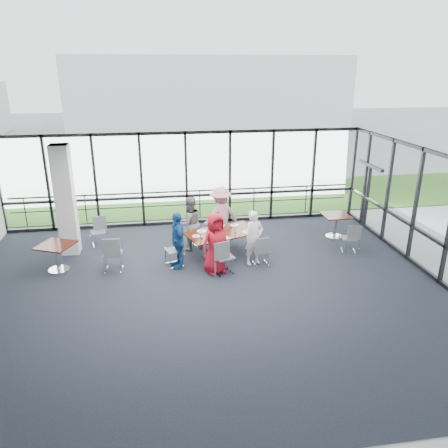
{
  "coord_description": "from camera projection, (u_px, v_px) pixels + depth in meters",
  "views": [
    {
      "loc": [
        -0.99,
        -9.46,
        5.23
      ],
      "look_at": [
        0.78,
        1.72,
        1.1
      ],
      "focal_mm": 35.0,
      "sensor_mm": 36.0,
      "label": 1
    }
  ],
  "objects": [
    {
      "name": "plate_end",
      "position": [
        196.0,
        236.0,
        12.12
      ],
      "size": [
        0.24,
        0.24,
        0.01
      ],
      "primitive_type": "cylinder",
      "color": "white",
      "rests_on": "main_table"
    },
    {
      "name": "diner_near_left",
      "position": [
        215.0,
        244.0,
        11.44
      ],
      "size": [
        0.95,
        0.81,
        1.65
      ],
      "primitive_type": "imported",
      "rotation": [
        0.0,
        0.0,
        0.42
      ],
      "color": "#B41123",
      "rests_on": "ground"
    },
    {
      "name": "plate_fr",
      "position": [
        234.0,
        225.0,
        12.96
      ],
      "size": [
        0.25,
        0.25,
        0.01
      ],
      "primitive_type": "cylinder",
      "color": "white",
      "rests_on": "main_table"
    },
    {
      "name": "diner_end",
      "position": [
        178.0,
        240.0,
        11.78
      ],
      "size": [
        0.69,
        1.01,
        1.57
      ],
      "primitive_type": "imported",
      "rotation": [
        0.0,
        0.0,
        -1.35
      ],
      "color": "#17488B",
      "rests_on": "ground"
    },
    {
      "name": "ketchup_bottle",
      "position": [
        221.0,
        228.0,
        12.51
      ],
      "size": [
        0.06,
        0.06,
        0.18
      ],
      "primitive_type": "cylinder",
      "color": "#AC2A0D",
      "rests_on": "main_table"
    },
    {
      "name": "curtain_wall_back",
      "position": [
        186.0,
        179.0,
        14.81
      ],
      "size": [
        12.0,
        0.1,
        3.2
      ],
      "primitive_type": "cube",
      "color": "white",
      "rests_on": "ground"
    },
    {
      "name": "menu_b",
      "position": [
        252.0,
        230.0,
        12.59
      ],
      "size": [
        0.3,
        0.23,
        0.0
      ],
      "primitive_type": "cube",
      "rotation": [
        0.0,
        0.0,
        -0.15
      ],
      "color": "white",
      "rests_on": "main_table"
    },
    {
      "name": "plate_fl",
      "position": [
        202.0,
        231.0,
        12.48
      ],
      "size": [
        0.27,
        0.27,
        0.01
      ],
      "primitive_type": "cylinder",
      "color": "white",
      "rests_on": "main_table"
    },
    {
      "name": "tumbler_a",
      "position": [
        219.0,
        233.0,
        12.16
      ],
      "size": [
        0.07,
        0.07,
        0.14
      ],
      "primitive_type": "cylinder",
      "color": "white",
      "rests_on": "main_table"
    },
    {
      "name": "structural_column",
      "position": [
        65.0,
        201.0,
        12.43
      ],
      "size": [
        0.5,
        0.5,
        3.2
      ],
      "primitive_type": "cube",
      "color": "white",
      "rests_on": "ground"
    },
    {
      "name": "diner_far_right",
      "position": [
        221.0,
        216.0,
        13.31
      ],
      "size": [
        1.3,
        0.96,
        1.8
      ],
      "primitive_type": "imported",
      "rotation": [
        0.0,
        0.0,
        3.49
      ],
      "color": "#D27F93",
      "rests_on": "ground"
    },
    {
      "name": "curtain_wall_right",
      "position": [
        438.0,
        217.0,
        11.05
      ],
      "size": [
        0.1,
        10.0,
        3.2
      ],
      "primitive_type": "cube",
      "color": "white",
      "rests_on": "ground"
    },
    {
      "name": "diner_near_right",
      "position": [
        254.0,
        238.0,
        11.99
      ],
      "size": [
        0.66,
        0.57,
        1.53
      ],
      "primitive_type": "imported",
      "rotation": [
        0.0,
        0.0,
        0.33
      ],
      "color": "white",
      "rests_on": "ground"
    },
    {
      "name": "chair_main_end",
      "position": [
        174.0,
        250.0,
        11.96
      ],
      "size": [
        0.55,
        0.55,
        0.9
      ],
      "primitive_type": null,
      "rotation": [
        0.0,
        0.0,
        -1.26
      ],
      "color": "slate",
      "rests_on": "ground"
    },
    {
      "name": "diner_far_left",
      "position": [
        190.0,
        223.0,
        12.91
      ],
      "size": [
        0.92,
        0.74,
        1.64
      ],
      "primitive_type": "imported",
      "rotation": [
        0.0,
        0.0,
        3.5
      ],
      "color": "slate",
      "rests_on": "ground"
    },
    {
      "name": "chair_spare_lb",
      "position": [
        98.0,
        232.0,
        13.32
      ],
      "size": [
        0.5,
        0.5,
        0.86
      ],
      "primitive_type": null,
      "rotation": [
        0.0,
        0.0,
        3.36
      ],
      "color": "slate",
      "rests_on": "ground"
    },
    {
      "name": "plate_nr",
      "position": [
        247.0,
        232.0,
        12.41
      ],
      "size": [
        0.27,
        0.27,
        0.01
      ],
      "primitive_type": "cylinder",
      "color": "white",
      "rests_on": "main_table"
    },
    {
      "name": "apron",
      "position": [
        179.0,
        187.0,
        20.01
      ],
      "size": [
        80.0,
        70.0,
        0.02
      ],
      "primitive_type": "cube",
      "color": "gray",
      "rests_on": "ground"
    },
    {
      "name": "menu_c",
      "position": [
        221.0,
        226.0,
        12.91
      ],
      "size": [
        0.35,
        0.39,
        0.0
      ],
      "primitive_type": "cube",
      "rotation": [
        0.0,
        0.0,
        1.09
      ],
      "color": "white",
      "rests_on": "main_table"
    },
    {
      "name": "grass_strip",
      "position": [
        182.0,
        198.0,
        18.14
      ],
      "size": [
        80.0,
        5.0,
        0.01
      ],
      "primitive_type": "cube",
      "color": "#255F1C",
      "rests_on": "ground"
    },
    {
      "name": "tumbler_b",
      "position": [
        235.0,
        231.0,
        12.34
      ],
      "size": [
        0.07,
        0.07,
        0.14
      ],
      "primitive_type": "cylinder",
      "color": "white",
      "rests_on": "main_table"
    },
    {
      "name": "tumbler_d",
      "position": [
        201.0,
        236.0,
        11.95
      ],
      "size": [
        0.08,
        0.08,
        0.15
      ],
      "primitive_type": "cylinder",
      "color": "white",
      "rests_on": "main_table"
    },
    {
      "name": "exit_door",
      "position": [
        367.0,
        197.0,
        14.72
      ],
      "size": [
        0.12,
        1.6,
        2.1
      ],
      "primitive_type": "cube",
      "color": "black",
      "rests_on": "ground"
    },
    {
      "name": "wall_front",
      "position": [
        246.0,
        370.0,
        5.53
      ],
      "size": [
        12.0,
        0.1,
        3.2
      ],
      "primitive_type": "cube",
      "color": "silver",
      "rests_on": "ground"
    },
    {
      "name": "main_table",
      "position": [
        222.0,
        236.0,
        12.49
      ],
      "size": [
        2.29,
        1.73,
        0.75
      ],
      "rotation": [
        0.0,
        0.0,
        0.33
      ],
      "color": "#3A1808",
      "rests_on": "ground"
    },
    {
      "name": "side_table_right",
      "position": [
        336.0,
        218.0,
        13.92
      ],
      "size": [
        0.84,
        0.84,
        0.75
      ],
      "rotation": [
        0.0,
        0.0,
        0.02
      ],
      "color": "#3A1808",
      "rests_on": "ground"
    },
    {
      "name": "chair_spare_la",
      "position": [
        113.0,
        254.0,
        11.65
      ],
      "size": [
        0.5,
        0.5,
        0.98
      ],
      "primitive_type": null,
      "rotation": [
        0.0,
        0.0,
        -0.06
      ],
      "color": "slate",
      "rests_on": "ground"
    },
    {
      "name": "menu_a",
      "position": [
        225.0,
        238.0,
        11.98
      ],
      "size": [
        0.39,
        0.36,
        0.0
      ],
      "primitive_type": "cube",
      "rotation": [
        0.0,
        0.0,
        0.55
      ],
      "color": "white",
      "rests_on": "main_table"
    },
    {
      "name": "chair_spare_r",
      "position": [
        349.0,
        238.0,
        12.88
      ],
      "size": [
        0.51,
        0.51,
        0.85
      ],
      "primitive_type": null,
      "rotation": [
        0.0,
        0.0,
        -0.28
      ],
      "color": "slate",
      "rests_on": "ground"
    },
    {
      "name": "condiment_caddy",
      "position": [
        222.0,
        231.0,
        12.47
      ],
      "size": [
        0.1,
        0.07,
        0.04
      ],
      "primitive_type": "cube",
      "color": "black",
      "rests_on": "main_table"
    },
    {
      "name": "green_bottle",
      "position": [
        222.0,
        227.0,
        12.52
      ],
      "size": [
        0.05,
        0.05,
        0.2
      ],
      "primitive_type": "cylinder",
      "color": "#2B7C3E",
      "rests_on": "main_table"
    },
    {
      "name": "side_table_left",
      "position": [
        56.0,
        249.0,
        11.62
      ],
      "size": [
        1.12,
        1.12,
        0.75
      ],
      "rotation": [
        0.0,
        0.0,
        -0.42
      ],
      "color": "#3A1808",
      "rests_on": "ground"
    },
    {
      "name": "ceiling",
      "position": [
        201.0,
        163.0,
        9.62
      ],
      "size": [
        12.0,
        10.0,
        0.04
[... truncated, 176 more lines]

